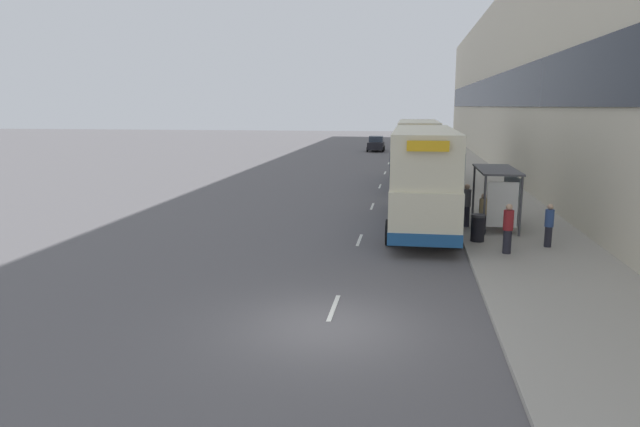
{
  "coord_description": "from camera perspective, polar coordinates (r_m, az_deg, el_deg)",
  "views": [
    {
      "loc": [
        1.86,
        -12.9,
        5.26
      ],
      "look_at": [
        -2.77,
        16.74,
        -0.4
      ],
      "focal_mm": 32.0,
      "sensor_mm": 36.0,
      "label": 1
    }
  ],
  "objects": [
    {
      "name": "ground_plane",
      "position": [
        14.05,
        0.64,
        -11.29
      ],
      "size": [
        220.0,
        220.0,
        0.0
      ],
      "primitive_type": "plane",
      "color": "#5B595B"
    },
    {
      "name": "pavement",
      "position": [
        51.87,
        14.01,
        4.63
      ],
      "size": [
        5.0,
        93.0,
        0.14
      ],
      "color": "#A39E93",
      "rests_on": "ground_plane"
    },
    {
      "name": "terrace_facade",
      "position": [
        52.16,
        18.84,
        12.33
      ],
      "size": [
        3.1,
        93.0,
        14.53
      ],
      "color": "beige",
      "rests_on": "ground_plane"
    },
    {
      "name": "lane_mark_0",
      "position": [
        15.3,
        1.38,
        -9.4
      ],
      "size": [
        0.12,
        2.0,
        0.01
      ],
      "color": "silver",
      "rests_on": "ground_plane"
    },
    {
      "name": "lane_mark_1",
      "position": [
        22.8,
        3.96,
        -2.66
      ],
      "size": [
        0.12,
        2.0,
        0.01
      ],
      "color": "silver",
      "rests_on": "ground_plane"
    },
    {
      "name": "lane_mark_2",
      "position": [
        30.48,
        5.25,
        0.72
      ],
      "size": [
        0.12,
        2.0,
        0.01
      ],
      "color": "silver",
      "rests_on": "ground_plane"
    },
    {
      "name": "lane_mark_3",
      "position": [
        38.23,
        6.01,
        2.73
      ],
      "size": [
        0.12,
        2.0,
        0.01
      ],
      "color": "silver",
      "rests_on": "ground_plane"
    },
    {
      "name": "lane_mark_4",
      "position": [
        46.02,
        6.52,
        4.07
      ],
      "size": [
        0.12,
        2.0,
        0.01
      ],
      "color": "silver",
      "rests_on": "ground_plane"
    },
    {
      "name": "lane_mark_5",
      "position": [
        53.83,
        6.88,
        5.01
      ],
      "size": [
        0.12,
        2.0,
        0.01
      ],
      "color": "silver",
      "rests_on": "ground_plane"
    },
    {
      "name": "bus_shelter",
      "position": [
        25.39,
        17.68,
        2.53
      ],
      "size": [
        1.6,
        4.2,
        2.48
      ],
      "color": "#4C4C51",
      "rests_on": "ground_plane"
    },
    {
      "name": "double_decker_bus_near",
      "position": [
        25.08,
        10.24,
        3.71
      ],
      "size": [
        2.85,
        11.11,
        4.3
      ],
      "color": "beige",
      "rests_on": "ground_plane"
    },
    {
      "name": "double_decker_bus_ahead",
      "position": [
        38.67,
        9.73,
        6.13
      ],
      "size": [
        2.85,
        11.39,
        4.3
      ],
      "color": "beige",
      "rests_on": "ground_plane"
    },
    {
      "name": "car_0",
      "position": [
        68.11,
        5.62,
        6.95
      ],
      "size": [
        2.02,
        4.13,
        1.78
      ],
      "rotation": [
        0.0,
        0.0,
        3.14
      ],
      "color": "black",
      "rests_on": "ground_plane"
    },
    {
      "name": "car_1",
      "position": [
        81.05,
        9.2,
        7.44
      ],
      "size": [
        1.97,
        3.83,
        1.73
      ],
      "color": "#B7B799",
      "rests_on": "ground_plane"
    },
    {
      "name": "pedestrian_at_shelter",
      "position": [
        21.03,
        18.28,
        -1.41
      ],
      "size": [
        0.35,
        0.35,
        1.78
      ],
      "color": "#23232D",
      "rests_on": "ground_plane"
    },
    {
      "name": "pedestrian_1",
      "position": [
        25.28,
        14.44,
        0.85
      ],
      "size": [
        0.37,
        0.37,
        1.85
      ],
      "color": "#23232D",
      "rests_on": "ground_plane"
    },
    {
      "name": "pedestrian_2",
      "position": [
        23.92,
        15.99,
        0.01
      ],
      "size": [
        0.33,
        0.33,
        1.67
      ],
      "color": "#23232D",
      "rests_on": "ground_plane"
    },
    {
      "name": "pedestrian_3",
      "position": [
        22.56,
        21.92,
        -1.08
      ],
      "size": [
        0.32,
        0.32,
        1.61
      ],
      "color": "#23232D",
      "rests_on": "ground_plane"
    },
    {
      "name": "pedestrian_4",
      "position": [
        27.1,
        18.43,
        0.98
      ],
      "size": [
        0.31,
        0.31,
        1.57
      ],
      "color": "#23232D",
      "rests_on": "ground_plane"
    },
    {
      "name": "litter_bin",
      "position": [
        22.69,
        15.5,
        -1.37
      ],
      "size": [
        0.55,
        0.55,
        1.05
      ],
      "color": "black",
      "rests_on": "ground_plane"
    }
  ]
}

